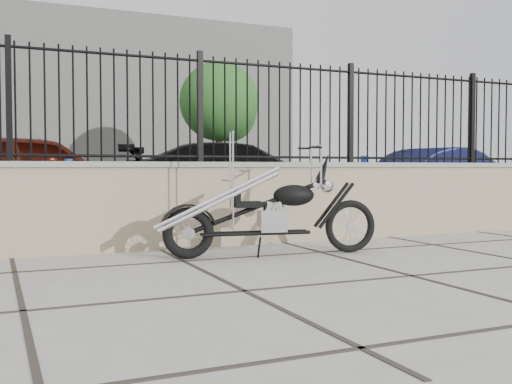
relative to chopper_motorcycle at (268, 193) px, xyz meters
The scene contains 13 objects.
ground_plane 1.74m from the chopper_motorcycle, 67.43° to the right, with size 90.00×90.00×0.00m, color #99968E.
parking_lot 11.04m from the chopper_motorcycle, 86.78° to the left, with size 30.00×30.00×0.00m, color black.
retaining_wall 1.19m from the chopper_motorcycle, 58.41° to the left, with size 14.00×0.36×0.96m, color gray.
iron_fence 1.50m from the chopper_motorcycle, 58.41° to the left, with size 14.00×0.08×1.20m, color black.
background_building 25.24m from the chopper_motorcycle, 88.58° to the left, with size 22.00×6.00×8.00m, color beige.
chopper_motorcycle is the anchor object (origin of this frame).
car_red 5.74m from the chopper_motorcycle, 110.17° to the left, with size 1.77×4.39×1.50m, color #3F1009.
car_black 6.59m from the chopper_motorcycle, 70.04° to the left, with size 1.98×4.87×1.41m, color black.
car_blue 8.83m from the chopper_motorcycle, 37.06° to the left, with size 1.41×4.04×1.33m, color #10153B.
bollard_a 3.56m from the chopper_motorcycle, 116.15° to the left, with size 0.12×0.12×1.01m, color #0B55AF.
bollard_b 4.00m from the chopper_motorcycle, 42.05° to the left, with size 0.13×0.13×1.08m, color #0B2FAE.
bollard_c 7.36m from the chopper_motorcycle, 25.21° to the left, with size 0.10×0.10×0.86m, color #0E24D3.
tree_right 16.39m from the chopper_motorcycle, 71.46° to the left, with size 2.92×2.92×4.92m.
Camera 1 is at (-3.16, -3.97, 0.90)m, focal length 42.00 mm.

